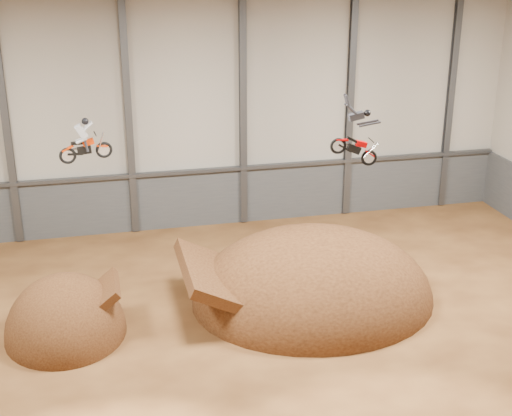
{
  "coord_description": "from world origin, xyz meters",
  "views": [
    {
      "loc": [
        -5.29,
        -25.55,
        16.48
      ],
      "look_at": [
        1.6,
        4.0,
        5.04
      ],
      "focal_mm": 50.0,
      "sensor_mm": 36.0,
      "label": 1
    }
  ],
  "objects_px": {
    "landing_ramp": "(312,299)",
    "takeoff_ramp": "(67,333)",
    "fmx_rider_a": "(85,138)",
    "fmx_rider_b": "(352,131)"
  },
  "relations": [
    {
      "from": "takeoff_ramp",
      "to": "fmx_rider_a",
      "type": "relative_size",
      "value": 2.66
    },
    {
      "from": "landing_ramp",
      "to": "takeoff_ramp",
      "type": "bearing_deg",
      "value": -176.96
    },
    {
      "from": "takeoff_ramp",
      "to": "fmx_rider_b",
      "type": "height_order",
      "value": "fmx_rider_b"
    },
    {
      "from": "fmx_rider_a",
      "to": "fmx_rider_b",
      "type": "bearing_deg",
      "value": -23.51
    },
    {
      "from": "fmx_rider_b",
      "to": "takeoff_ramp",
      "type": "bearing_deg",
      "value": 179.04
    },
    {
      "from": "landing_ramp",
      "to": "fmx_rider_a",
      "type": "relative_size",
      "value": 5.13
    },
    {
      "from": "fmx_rider_a",
      "to": "fmx_rider_b",
      "type": "xyz_separation_m",
      "value": [
        11.02,
        -3.54,
        0.55
      ]
    },
    {
      "from": "takeoff_ramp",
      "to": "landing_ramp",
      "type": "height_order",
      "value": "landing_ramp"
    },
    {
      "from": "fmx_rider_b",
      "to": "fmx_rider_a",
      "type": "bearing_deg",
      "value": 167.51
    },
    {
      "from": "landing_ramp",
      "to": "fmx_rider_b",
      "type": "height_order",
      "value": "fmx_rider_b"
    }
  ]
}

